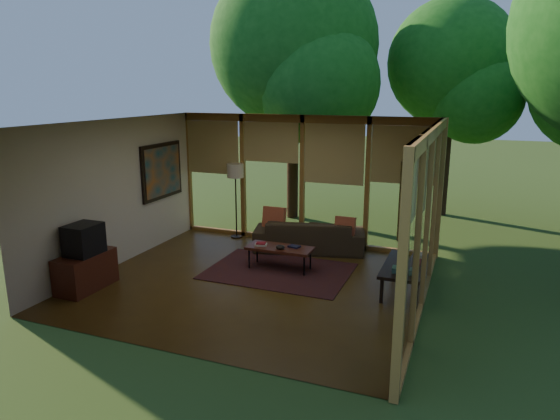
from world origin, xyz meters
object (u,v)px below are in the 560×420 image
at_px(sofa, 309,235).
at_px(coffee_table, 280,249).
at_px(television, 84,239).
at_px(side_console, 403,267).
at_px(media_cabinet, 86,271).
at_px(floor_lamp, 235,175).

relative_size(sofa, coffee_table, 1.84).
bearing_deg(television, side_console, 20.44).
bearing_deg(sofa, media_cabinet, 34.93).
distance_m(sofa, coffee_table, 1.25).
bearing_deg(media_cabinet, coffee_table, 37.21).
xyz_separation_m(sofa, side_console, (2.07, -1.44, 0.09)).
height_order(television, coffee_table, television).
xyz_separation_m(coffee_table, side_console, (2.23, -0.20, 0.02)).
relative_size(sofa, television, 4.01).
distance_m(media_cabinet, side_console, 5.20).
relative_size(floor_lamp, side_console, 1.18).
height_order(floor_lamp, side_console, floor_lamp).
xyz_separation_m(television, coffee_table, (2.62, 2.01, -0.46)).
bearing_deg(side_console, floor_lamp, 155.89).
distance_m(sofa, side_console, 2.52).
distance_m(floor_lamp, side_console, 4.34).
bearing_deg(coffee_table, television, -142.58).
bearing_deg(media_cabinet, sofa, 49.19).
bearing_deg(media_cabinet, side_console, 20.36).
height_order(media_cabinet, coffee_table, media_cabinet).
distance_m(television, coffee_table, 3.33).
bearing_deg(sofa, television, 35.14).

